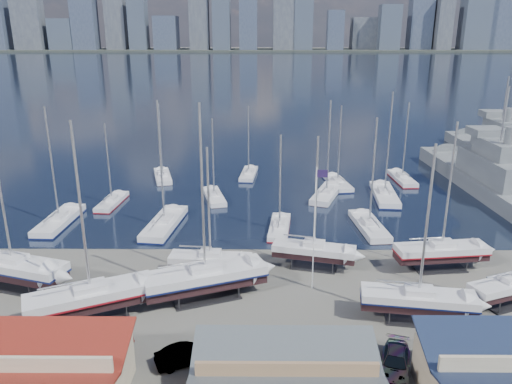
{
  "coord_description": "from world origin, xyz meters",
  "views": [
    {
      "loc": [
        -1.78,
        -52.76,
        24.21
      ],
      "look_at": [
        -2.23,
        8.0,
        4.4
      ],
      "focal_mm": 35.0,
      "sensor_mm": 36.0,
      "label": 1
    }
  ],
  "objects_px": {
    "naval_ship_west": "(497,154)",
    "flagpole": "(316,221)",
    "sailboat_cradle_0": "(13,268)",
    "car_a": "(111,352)",
    "naval_ship_east": "(494,184)"
  },
  "relations": [
    {
      "from": "sailboat_cradle_0",
      "to": "flagpole",
      "type": "bearing_deg",
      "value": 17.82
    },
    {
      "from": "car_a",
      "to": "naval_ship_east",
      "type": "bearing_deg",
      "value": 57.8
    },
    {
      "from": "sailboat_cradle_0",
      "to": "car_a",
      "type": "bearing_deg",
      "value": -24.25
    },
    {
      "from": "naval_ship_west",
      "to": "flagpole",
      "type": "height_order",
      "value": "naval_ship_west"
    },
    {
      "from": "naval_ship_east",
      "to": "car_a",
      "type": "height_order",
      "value": "naval_ship_east"
    },
    {
      "from": "car_a",
      "to": "flagpole",
      "type": "distance_m",
      "value": 21.17
    },
    {
      "from": "naval_ship_east",
      "to": "naval_ship_west",
      "type": "distance_m",
      "value": 21.84
    },
    {
      "from": "sailboat_cradle_0",
      "to": "naval_ship_east",
      "type": "bearing_deg",
      "value": 43.98
    },
    {
      "from": "sailboat_cradle_0",
      "to": "naval_ship_west",
      "type": "bearing_deg",
      "value": 53.11
    },
    {
      "from": "sailboat_cradle_0",
      "to": "flagpole",
      "type": "relative_size",
      "value": 1.45
    },
    {
      "from": "car_a",
      "to": "flagpole",
      "type": "height_order",
      "value": "flagpole"
    },
    {
      "from": "sailboat_cradle_0",
      "to": "naval_ship_west",
      "type": "relative_size",
      "value": 0.45
    },
    {
      "from": "sailboat_cradle_0",
      "to": "flagpole",
      "type": "height_order",
      "value": "sailboat_cradle_0"
    },
    {
      "from": "naval_ship_west",
      "to": "car_a",
      "type": "relative_size",
      "value": 8.79
    },
    {
      "from": "flagpole",
      "to": "naval_ship_west",
      "type": "bearing_deg",
      "value": 50.9
    }
  ]
}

